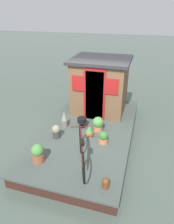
# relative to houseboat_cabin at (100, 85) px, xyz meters

# --- Properties ---
(ground_plane) EXTENTS (60.00, 60.00, 0.00)m
(ground_plane) POSITION_rel_houseboat_cabin_xyz_m (-1.49, 0.00, -1.35)
(ground_plane) COLOR #47564C
(houseboat_deck) EXTENTS (5.20, 2.72, 0.38)m
(houseboat_deck) POSITION_rel_houseboat_cabin_xyz_m (-1.49, 0.00, -1.16)
(houseboat_deck) COLOR #424C47
(houseboat_deck) RESTS_ON ground_plane
(houseboat_cabin) EXTENTS (1.84, 2.02, 1.93)m
(houseboat_cabin) POSITION_rel_houseboat_cabin_xyz_m (0.00, 0.00, 0.00)
(houseboat_cabin) COLOR brown
(houseboat_cabin) RESTS_ON houseboat_deck
(bicycle) EXTENTS (1.62, 0.73, 0.83)m
(bicycle) POSITION_rel_houseboat_cabin_xyz_m (-3.11, -0.29, -0.59)
(bicycle) COLOR black
(bicycle) RESTS_ON houseboat_deck
(potted_plant_ivy) EXTENTS (0.26, 0.26, 0.36)m
(potted_plant_ivy) POSITION_rel_houseboat_cabin_xyz_m (-2.10, -0.61, -0.80)
(potted_plant_ivy) COLOR #C6754C
(potted_plant_ivy) RESTS_ON houseboat_deck
(potted_plant_rosemary) EXTENTS (0.23, 0.23, 0.40)m
(potted_plant_rosemary) POSITION_rel_houseboat_cabin_xyz_m (-1.90, -0.14, -0.78)
(potted_plant_rosemary) COLOR #B2603D
(potted_plant_rosemary) RESTS_ON houseboat_deck
(potted_plant_succulent) EXTENTS (0.21, 0.21, 0.55)m
(potted_plant_succulent) POSITION_rel_houseboat_cabin_xyz_m (-1.56, 0.80, -0.71)
(potted_plant_succulent) COLOR slate
(potted_plant_succulent) RESTS_ON houseboat_deck
(potted_plant_sage) EXTENTS (0.26, 0.26, 0.41)m
(potted_plant_sage) POSITION_rel_houseboat_cabin_xyz_m (-2.23, 0.79, -0.76)
(potted_plant_sage) COLOR #38383D
(potted_plant_sage) RESTS_ON houseboat_deck
(potted_plant_fern) EXTENTS (0.35, 0.35, 0.46)m
(potted_plant_fern) POSITION_rel_houseboat_cabin_xyz_m (-1.48, -0.30, -0.74)
(potted_plant_fern) COLOR #C6754C
(potted_plant_fern) RESTS_ON houseboat_deck
(potted_plant_lavender) EXTENTS (0.31, 0.31, 0.50)m
(potted_plant_lavender) POSITION_rel_houseboat_cabin_xyz_m (-3.33, 0.79, -0.73)
(potted_plant_lavender) COLOR #935138
(potted_plant_lavender) RESTS_ON houseboat_deck
(charcoal_grill) EXTENTS (0.30, 0.30, 0.33)m
(charcoal_grill) POSITION_rel_houseboat_cabin_xyz_m (-1.44, 0.24, -0.74)
(charcoal_grill) COLOR black
(charcoal_grill) RESTS_ON houseboat_deck
(mooring_bollard) EXTENTS (0.16, 0.16, 0.25)m
(mooring_bollard) POSITION_rel_houseboat_cabin_xyz_m (-3.68, -1.01, -0.85)
(mooring_bollard) COLOR brown
(mooring_bollard) RESTS_ON houseboat_deck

